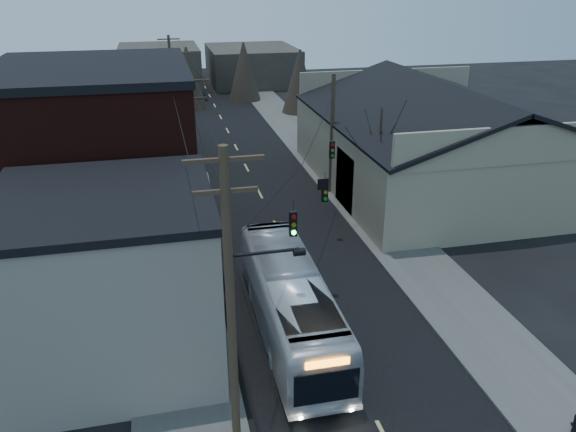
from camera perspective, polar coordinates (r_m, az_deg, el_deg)
name	(u,v)px	position (r m, az deg, el deg)	size (l,w,h in m)	color
road_surface	(251,176)	(44.30, -3.82, 4.12)	(9.00, 110.00, 0.02)	black
sidewalk_left	(166,181)	(43.80, -12.25, 3.46)	(4.00, 110.00, 0.12)	#474744
sidewalk_right	(330,169)	(45.70, 4.27, 4.79)	(4.00, 110.00, 0.12)	#474744
building_clapboard	(111,282)	(23.29, -17.51, -6.37)	(8.00, 8.00, 7.00)	slate
building_brick	(100,162)	(32.93, -18.54, 5.18)	(10.00, 12.00, 10.00)	black
building_left_far	(123,121)	(48.68, -16.39, 9.29)	(9.00, 14.00, 7.00)	#332F29
warehouse	(435,150)	(42.93, 14.74, 6.52)	(16.16, 20.60, 7.73)	gray
building_far_left	(160,70)	(77.18, -12.90, 14.24)	(10.00, 12.00, 6.00)	#332F29
building_far_right	(252,65)	(83.31, -3.68, 15.05)	(12.00, 14.00, 5.00)	#332F29
bare_tree	(378,165)	(35.67, 9.15, 5.11)	(0.40, 0.40, 7.20)	black
utility_lines	(216,136)	(36.90, -7.32, 8.04)	(11.24, 45.28, 10.50)	#382B1E
bus	(290,302)	(24.54, 0.24, -8.69)	(2.68, 11.47, 3.20)	silver
parked_car	(199,186)	(40.46, -9.07, 3.02)	(1.52, 4.35, 1.43)	#989A9F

